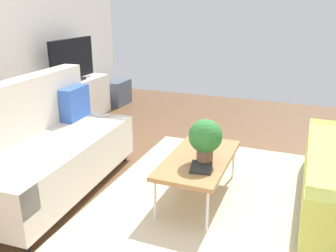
{
  "coord_description": "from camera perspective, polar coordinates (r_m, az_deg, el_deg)",
  "views": [
    {
      "loc": [
        -3.0,
        -0.9,
        1.77
      ],
      "look_at": [
        0.02,
        0.3,
        0.65
      ],
      "focal_mm": 38.11,
      "sensor_mm": 36.0,
      "label": 1
    }
  ],
  "objects": [
    {
      "name": "storage_trunk",
      "position": [
        6.65,
        -8.37,
        5.34
      ],
      "size": [
        0.52,
        0.4,
        0.44
      ],
      "primitive_type": "cube",
      "color": "#4C5666",
      "rests_on": "ground_plane"
    },
    {
      "name": "potted_plant",
      "position": [
        3.14,
        5.99,
        -1.91
      ],
      "size": [
        0.3,
        0.3,
        0.4
      ],
      "color": "brown",
      "rests_on": "coffee_table"
    },
    {
      "name": "tv_console",
      "position": [
        5.79,
        -14.68,
        3.88
      ],
      "size": [
        1.4,
        0.44,
        0.64
      ],
      "primitive_type": "cube",
      "color": "silver",
      "rests_on": "ground_plane"
    },
    {
      "name": "bottle_0",
      "position": [
        5.48,
        -16.25,
        7.24
      ],
      "size": [
        0.04,
        0.04,
        0.16
      ],
      "primitive_type": "cylinder",
      "color": "#3359B2",
      "rests_on": "tv_console"
    },
    {
      "name": "tv",
      "position": [
        5.66,
        -15.05,
        10.05
      ],
      "size": [
        1.0,
        0.2,
        0.64
      ],
      "color": "black",
      "rests_on": "tv_console"
    },
    {
      "name": "area_rug",
      "position": [
        3.44,
        7.79,
        -12.1
      ],
      "size": [
        2.9,
        2.2,
        0.01
      ],
      "primitive_type": "cube",
      "color": "beige",
      "rests_on": "ground_plane"
    },
    {
      "name": "vase_0",
      "position": [
        5.3,
        -19.14,
        6.44
      ],
      "size": [
        0.11,
        0.11,
        0.14
      ],
      "primitive_type": "cylinder",
      "color": "#B24C4C",
      "rests_on": "tv_console"
    },
    {
      "name": "bottle_1",
      "position": [
        5.55,
        -15.71,
        7.73
      ],
      "size": [
        0.06,
        0.06,
        0.22
      ],
      "primitive_type": "cylinder",
      "color": "orange",
      "rests_on": "tv_console"
    },
    {
      "name": "table_book_0",
      "position": [
        3.11,
        5.33,
        -6.6
      ],
      "size": [
        0.27,
        0.22,
        0.02
      ],
      "primitive_type": "cube",
      "rotation": [
        0.0,
        0.0,
        0.19
      ],
      "color": "#262626",
      "rests_on": "coffee_table"
    },
    {
      "name": "vase_1",
      "position": [
        5.42,
        -17.98,
        6.89
      ],
      "size": [
        0.09,
        0.09,
        0.16
      ],
      "primitive_type": "cylinder",
      "color": "silver",
      "rests_on": "tv_console"
    },
    {
      "name": "ground_plane",
      "position": [
        3.6,
        4.37,
        -10.53
      ],
      "size": [
        7.68,
        7.68,
        0.0
      ],
      "primitive_type": "plane",
      "color": "brown"
    },
    {
      "name": "coffee_table",
      "position": [
        3.34,
        4.96,
        -5.42
      ],
      "size": [
        1.1,
        0.56,
        0.42
      ],
      "color": "#9E7042",
      "rests_on": "ground_plane"
    },
    {
      "name": "couch_beige",
      "position": [
        3.66,
        -18.8,
        -3.4
      ],
      "size": [
        1.95,
        0.95,
        1.1
      ],
      "rotation": [
        0.0,
        0.0,
        3.2
      ],
      "color": "beige",
      "rests_on": "ground_plane"
    }
  ]
}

